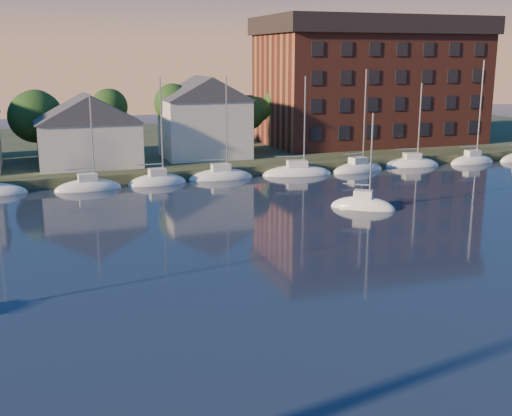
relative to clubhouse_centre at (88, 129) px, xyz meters
name	(u,v)px	position (x,y,z in m)	size (l,w,h in m)	color
shoreline_land	(122,150)	(6.00, 18.00, -5.13)	(160.00, 50.00, 2.00)	#333B22
wooden_dock	(151,179)	(6.00, -5.00, -5.13)	(120.00, 3.00, 1.00)	brown
clubhouse_centre	(88,129)	(0.00, 0.00, 0.00)	(11.55, 8.40, 8.08)	beige
clubhouse_east	(204,116)	(14.00, 2.00, 0.87)	(10.50, 8.40, 9.80)	beige
condo_block	(370,80)	(40.00, 7.95, 4.66)	(31.00, 17.00, 17.40)	brown
tree_line	(149,105)	(8.00, 6.00, 2.04)	(93.40, 5.40, 8.90)	#382819
moored_fleet	(193,180)	(10.00, -8.00, -5.03)	(95.50, 2.40, 12.05)	white
drifting_sailboat_right	(363,208)	(21.14, -25.30, -5.04)	(5.72, 5.01, 9.53)	white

